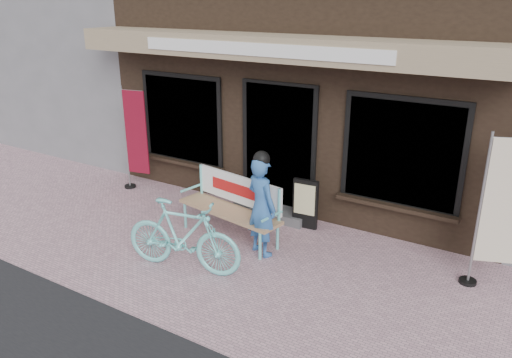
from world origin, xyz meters
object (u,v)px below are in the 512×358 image
Objects in this scene: bicycle at (183,236)px; nobori_cream at (498,210)px; menu_stand at (305,203)px; bench at (233,202)px; nobori_red at (135,138)px; person at (261,204)px.

nobori_cream is (3.51, 1.68, 0.54)m from bicycle.
bicycle is 2.16m from menu_stand.
bicycle is 2.05× the size of menu_stand.
nobori_red is (-2.65, 0.71, 0.45)m from bench.
nobori_red is at bearing 177.20° from menu_stand.
nobori_red reaches higher than menu_stand.
bench is 3.57m from nobori_cream.
person is at bearing -27.11° from nobori_red.
menu_stand is at bearing -8.99° from nobori_red.
nobori_cream is at bearing -12.81° from nobori_red.
bench is at bearing 179.78° from person.
nobori_red reaches higher than bench.
bicycle is at bearing -116.85° from menu_stand.
person is 1.13m from menu_stand.
nobori_cream reaches higher than bench.
nobori_red is at bearing 158.32° from nobori_cream.
bicycle is at bearing -80.93° from bench.
bench is at bearing 168.48° from nobori_cream.
nobori_cream reaches higher than person.
nobori_cream is (3.50, 0.51, 0.48)m from bench.
nobori_red reaches higher than person.
bicycle is 3.93m from nobori_cream.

